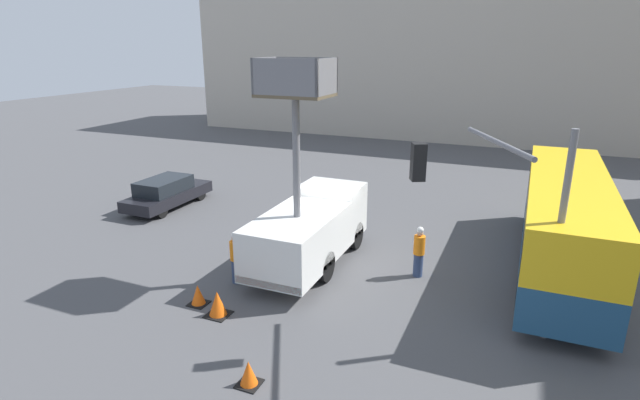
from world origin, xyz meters
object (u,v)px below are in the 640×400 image
object	(u,v)px
traffic_cone_far_side	(218,304)
road_worker_near_truck	(236,258)
city_bus	(565,217)
parked_car_curbside	(167,192)
traffic_light_pole	(509,201)
traffic_cone_near_truck	(249,374)
traffic_cone_mid_road	(198,295)
road_worker_directing	(419,252)
utility_truck	(310,224)

from	to	relation	value
traffic_cone_far_side	road_worker_near_truck	bearing A→B (deg)	107.07
city_bus	parked_car_curbside	xyz separation A→B (m)	(-17.16, 0.28, -1.21)
traffic_light_pole	traffic_cone_near_truck	bearing A→B (deg)	-140.23
city_bus	road_worker_near_truck	distance (m)	11.15
traffic_cone_mid_road	parked_car_curbside	size ratio (longest dim) A/B	0.14
traffic_cone_far_side	traffic_light_pole	bearing A→B (deg)	14.03
parked_car_curbside	traffic_cone_far_side	bearing A→B (deg)	-43.30
traffic_light_pole	road_worker_near_truck	world-z (taller)	traffic_light_pole
road_worker_near_truck	traffic_cone_far_side	xyz separation A→B (m)	(0.62, -2.02, -0.53)
road_worker_near_truck	road_worker_directing	distance (m)	6.09
traffic_cone_near_truck	road_worker_directing	bearing A→B (deg)	71.81
traffic_light_pole	road_worker_near_truck	xyz separation A→B (m)	(-8.09, 0.15, -2.99)
utility_truck	traffic_cone_near_truck	world-z (taller)	utility_truck
traffic_light_pole	road_worker_directing	distance (m)	4.99
road_worker_near_truck	traffic_cone_far_side	distance (m)	2.17
road_worker_directing	traffic_cone_far_side	xyz separation A→B (m)	(-4.78, -4.83, -0.53)
traffic_cone_far_side	traffic_cone_mid_road	bearing A→B (deg)	161.36
parked_car_curbside	road_worker_near_truck	bearing A→B (deg)	-36.80
traffic_cone_mid_road	parked_car_curbside	xyz separation A→B (m)	(-7.07, 7.22, 0.43)
traffic_cone_mid_road	traffic_cone_far_side	xyz separation A→B (m)	(0.92, -0.31, 0.06)
road_worker_directing	traffic_cone_mid_road	world-z (taller)	road_worker_directing
traffic_light_pole	traffic_cone_mid_road	size ratio (longest dim) A/B	8.86
traffic_cone_far_side	parked_car_curbside	distance (m)	10.98
utility_truck	parked_car_curbside	bearing A→B (deg)	160.04
road_worker_directing	traffic_cone_far_side	bearing A→B (deg)	62.14
traffic_cone_far_side	parked_car_curbside	xyz separation A→B (m)	(-7.99, 7.53, 0.37)
road_worker_near_truck	utility_truck	bearing A→B (deg)	35.62
utility_truck	city_bus	bearing A→B (deg)	20.13
city_bus	traffic_cone_mid_road	distance (m)	12.35
road_worker_directing	parked_car_curbside	xyz separation A→B (m)	(-12.77, 2.70, -0.15)
traffic_cone_near_truck	traffic_cone_far_side	world-z (taller)	traffic_cone_far_side
road_worker_directing	traffic_cone_near_truck	world-z (taller)	road_worker_directing
city_bus	traffic_cone_mid_road	xyz separation A→B (m)	(-10.09, -6.93, -1.64)
utility_truck	traffic_cone_far_side	size ratio (longest dim) A/B	9.39
traffic_cone_mid_road	city_bus	bearing A→B (deg)	34.49
traffic_cone_far_side	road_worker_directing	bearing A→B (deg)	45.27
utility_truck	traffic_cone_far_side	xyz separation A→B (m)	(-1.02, -4.26, -1.16)
city_bus	road_worker_directing	world-z (taller)	city_bus
road_worker_near_truck	traffic_cone_near_truck	bearing A→B (deg)	-73.13
traffic_cone_mid_road	road_worker_near_truck	bearing A→B (deg)	80.07
city_bus	road_worker_near_truck	size ratio (longest dim) A/B	6.28
city_bus	parked_car_curbside	size ratio (longest dim) A/B	2.38
utility_truck	traffic_light_pole	size ratio (longest dim) A/B	1.27
traffic_light_pole	parked_car_curbside	distance (m)	16.76
traffic_cone_near_truck	road_worker_near_truck	bearing A→B (deg)	125.06
utility_truck	city_bus	size ratio (longest dim) A/B	0.64
city_bus	traffic_cone_mid_road	bearing A→B (deg)	129.09
road_worker_near_truck	traffic_cone_near_truck	xyz separation A→B (m)	(3.05, -4.34, -0.60)
road_worker_directing	traffic_cone_far_side	world-z (taller)	road_worker_directing
city_bus	traffic_cone_far_side	distance (m)	11.80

